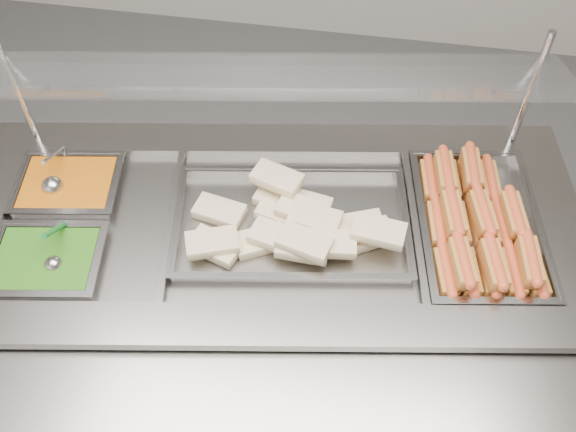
% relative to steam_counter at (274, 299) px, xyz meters
% --- Properties ---
extents(steam_counter, '(1.91, 1.07, 0.87)m').
position_rel_steam_counter_xyz_m(steam_counter, '(0.00, 0.00, 0.00)').
color(steam_counter, slate).
rests_on(steam_counter, ground).
extents(tray_rail, '(1.75, 0.61, 0.05)m').
position_rel_steam_counter_xyz_m(tray_rail, '(0.08, -0.49, 0.39)').
color(tray_rail, gray).
rests_on(tray_rail, steam_counter).
extents(sneeze_guard, '(1.61, 0.52, 0.42)m').
position_rel_steam_counter_xyz_m(sneeze_guard, '(-0.03, 0.21, 0.78)').
color(sneeze_guard, silver).
rests_on(sneeze_guard, steam_counter).
extents(pan_hotdogs, '(0.40, 0.57, 0.10)m').
position_rel_steam_counter_xyz_m(pan_hotdogs, '(0.59, 0.09, 0.39)').
color(pan_hotdogs, gray).
rests_on(pan_hotdogs, steam_counter).
extents(pan_wraps, '(0.71, 0.48, 0.07)m').
position_rel_steam_counter_xyz_m(pan_wraps, '(0.06, 0.01, 0.41)').
color(pan_wraps, gray).
rests_on(pan_wraps, steam_counter).
extents(pan_beans, '(0.32, 0.27, 0.10)m').
position_rel_steam_counter_xyz_m(pan_beans, '(-0.63, 0.04, 0.39)').
color(pan_beans, gray).
rests_on(pan_beans, steam_counter).
extents(pan_peas, '(0.32, 0.27, 0.10)m').
position_rel_steam_counter_xyz_m(pan_peas, '(-0.59, -0.23, 0.39)').
color(pan_peas, gray).
rests_on(pan_peas, steam_counter).
extents(hotdogs_in_buns, '(0.36, 0.52, 0.11)m').
position_rel_steam_counter_xyz_m(hotdogs_in_buns, '(0.58, 0.07, 0.44)').
color(hotdogs_in_buns, '#A16021').
rests_on(hotdogs_in_buns, pan_hotdogs).
extents(tortilla_wraps, '(0.62, 0.36, 0.09)m').
position_rel_steam_counter_xyz_m(tortilla_wraps, '(0.07, -0.01, 0.45)').
color(tortilla_wraps, beige).
rests_on(tortilla_wraps, pan_wraps).
extents(ladle, '(0.07, 0.19, 0.14)m').
position_rel_steam_counter_xyz_m(ladle, '(-0.67, 0.02, 0.44)').
color(ladle, '#B1B0B5').
rests_on(ladle, pan_beans).
extents(serving_spoon, '(0.06, 0.17, 0.14)m').
position_rel_steam_counter_xyz_m(serving_spoon, '(-0.56, -0.23, 0.44)').
color(serving_spoon, '#B1B0B5').
rests_on(serving_spoon, pan_peas).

